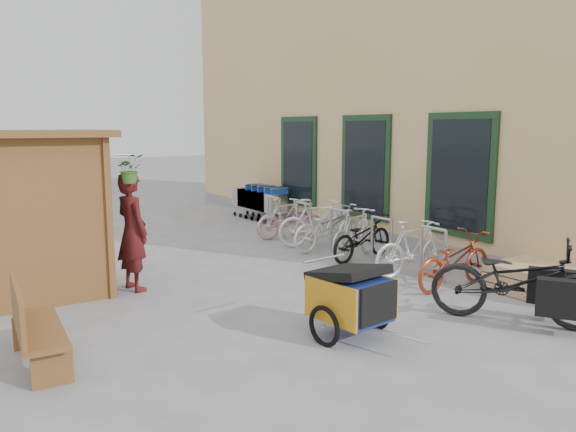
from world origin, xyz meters
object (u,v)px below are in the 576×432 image
bike_3 (355,233)px  person_kiosk (132,232)px  bike_4 (328,227)px  bike_7 (285,218)px  bike_0 (454,260)px  bike_2 (362,237)px  child_trailer (351,295)px  bench (31,325)px  shopping_carts (259,199)px  bike_5 (318,223)px  cargo_bike (519,282)px  bike_1 (414,248)px  bike_6 (290,220)px  pallet_stack (537,280)px  kiosk (24,191)px

bike_3 → person_kiosk: bearing=67.6°
bike_4 → bike_7: bike_4 is taller
bike_0 → bike_2: (0.06, 2.19, -0.01)m
child_trailer → bike_4: 4.75m
bench → shopping_carts: (6.67, 6.75, 0.10)m
bike_5 → cargo_bike: bearing=-167.7°
bike_3 → bike_0: bearing=159.8°
bench → bike_1: bike_1 is taller
bike_2 → bike_5: bearing=-10.6°
bike_2 → shopping_carts: bearing=-18.6°
child_trailer → person_kiosk: 3.65m
bike_1 → bike_7: bike_1 is taller
person_kiosk → bike_7: 4.74m
bike_7 → bench: bearing=121.8°
person_kiosk → bike_1: 4.49m
bike_3 → bike_4: 0.85m
shopping_carts → cargo_bike: bearing=-99.0°
bike_5 → bench: bearing=137.5°
bike_2 → bike_5: bike_5 is taller
bike_6 → bike_4: bearing=-165.6°
cargo_bike → bike_1: size_ratio=1.36×
bench → bike_2: 6.19m
bike_0 → bike_7: bearing=-4.0°
bike_6 → bike_3: bearing=-165.4°
pallet_stack → child_trailer: 3.44m
pallet_stack → bike_6: size_ratio=0.77×
bike_1 → bike_6: bike_1 is taller
cargo_bike → bike_0: (0.59, 1.50, -0.11)m
bike_2 → bike_3: 0.19m
bench → child_trailer: size_ratio=0.92×
bike_4 → bike_5: (0.01, 0.36, 0.04)m
bike_0 → bike_6: bearing=-4.2°
child_trailer → bike_0: (2.63, 0.69, -0.07)m
pallet_stack → bike_4: (-0.73, 4.11, 0.25)m
bench → bike_3: size_ratio=0.90×
child_trailer → bike_7: bearing=57.8°
cargo_bike → bike_1: cargo_bike is taller
person_kiosk → bike_2: 4.21m
bike_7 → child_trailer: bearing=149.3°
bike_4 → shopping_carts: bearing=-15.0°
kiosk → bench: bearing=-98.8°
person_kiosk → cargo_bike: bearing=-149.9°
bike_6 → bike_7: bike_7 is taller
bike_3 → bike_4: bearing=-19.9°
bench → cargo_bike: size_ratio=0.67×
person_kiosk → bike_0: (4.10, -2.62, -0.46)m
shopping_carts → bike_3: 4.87m
pallet_stack → bike_0: 1.21m
person_kiosk → bike_2: person_kiosk is taller
shopping_carts → bike_5: 3.68m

